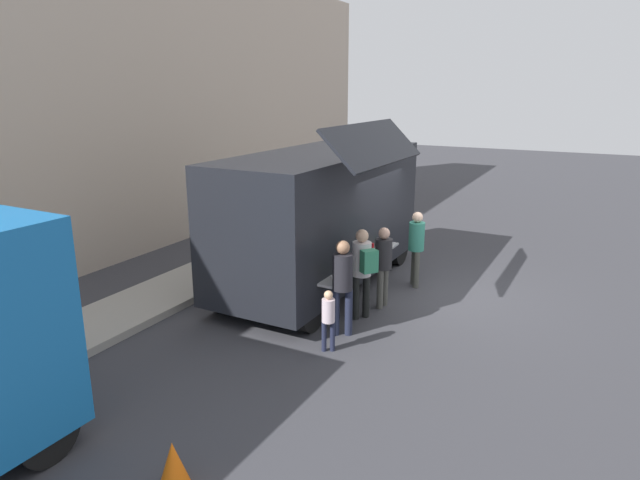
# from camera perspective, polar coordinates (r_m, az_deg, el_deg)

# --- Properties ---
(ground_plane) EXTENTS (60.00, 60.00, 0.00)m
(ground_plane) POSITION_cam_1_polar(r_m,az_deg,el_deg) (12.56, 11.13, -5.24)
(ground_plane) COLOR #38383D
(curb_strip) EXTENTS (28.00, 1.60, 0.15)m
(curb_strip) POSITION_cam_1_polar(r_m,az_deg,el_deg) (11.35, -21.56, -7.97)
(curb_strip) COLOR #9E998E
(curb_strip) RESTS_ON ground
(food_truck_main) EXTENTS (6.00, 3.09, 3.68)m
(food_truck_main) POSITION_cam_1_polar(r_m,az_deg,el_deg) (12.32, 0.15, 2.61)
(food_truck_main) COLOR black
(food_truck_main) RESTS_ON ground
(traffic_cone_orange) EXTENTS (0.36, 0.36, 0.55)m
(traffic_cone_orange) POSITION_cam_1_polar(r_m,az_deg,el_deg) (6.98, -14.70, -21.17)
(traffic_cone_orange) COLOR orange
(traffic_cone_orange) RESTS_ON ground
(trash_bin) EXTENTS (0.60, 0.60, 0.91)m
(trash_bin) POSITION_cam_1_polar(r_m,az_deg,el_deg) (16.88, -1.05, 2.04)
(trash_bin) COLOR #2D6634
(trash_bin) RESTS_ON ground
(customer_front_ordering) EXTENTS (0.35, 0.34, 1.67)m
(customer_front_ordering) POSITION_cam_1_polar(r_m,az_deg,el_deg) (11.30, 6.47, -2.05)
(customer_front_ordering) COLOR #494943
(customer_front_ordering) RESTS_ON ground
(customer_mid_with_backpack) EXTENTS (0.53, 0.57, 1.78)m
(customer_mid_with_backpack) POSITION_cam_1_polar(r_m,az_deg,el_deg) (10.65, 4.36, -2.58)
(customer_mid_with_backpack) COLOR black
(customer_mid_with_backpack) RESTS_ON ground
(customer_rear_waiting) EXTENTS (0.36, 0.36, 1.78)m
(customer_rear_waiting) POSITION_cam_1_polar(r_m,az_deg,el_deg) (9.95, 2.31, -4.04)
(customer_rear_waiting) COLOR #1F243A
(customer_rear_waiting) RESTS_ON ground
(customer_extra_browsing) EXTENTS (0.35, 0.35, 1.71)m
(customer_extra_browsing) POSITION_cam_1_polar(r_m,az_deg,el_deg) (12.59, 9.78, -0.23)
(customer_extra_browsing) COLOR #484A42
(customer_extra_browsing) RESTS_ON ground
(child_near_queue) EXTENTS (0.22, 0.22, 1.09)m
(child_near_queue) POSITION_cam_1_polar(r_m,az_deg,el_deg) (9.49, 0.86, -7.67)
(child_near_queue) COLOR #1E2239
(child_near_queue) RESTS_ON ground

